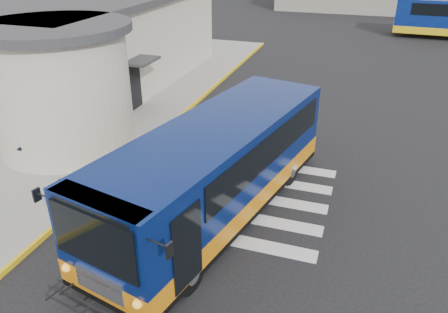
% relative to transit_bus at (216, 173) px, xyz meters
% --- Properties ---
extents(ground, '(140.00, 140.00, 0.00)m').
position_rel_transit_bus_xyz_m(ground, '(-0.20, 2.04, -1.41)').
color(ground, black).
rests_on(ground, ground).
extents(sidewalk, '(10.00, 34.00, 0.15)m').
position_rel_transit_bus_xyz_m(sidewalk, '(-9.20, 6.04, -1.34)').
color(sidewalk, gray).
rests_on(sidewalk, ground).
extents(curb_strip, '(0.12, 34.00, 0.16)m').
position_rel_transit_bus_xyz_m(curb_strip, '(-4.25, 6.04, -1.33)').
color(curb_strip, yellow).
rests_on(curb_strip, ground).
extents(station_building, '(12.70, 18.70, 4.80)m').
position_rel_transit_bus_xyz_m(station_building, '(-11.04, 8.94, 1.15)').
color(station_building, '#BBB29F').
rests_on(station_building, ground).
extents(crosswalk, '(8.00, 5.35, 0.01)m').
position_rel_transit_bus_xyz_m(crosswalk, '(-0.70, 1.24, -1.41)').
color(crosswalk, silver).
rests_on(crosswalk, ground).
extents(transit_bus, '(5.28, 10.79, 2.96)m').
position_rel_transit_bus_xyz_m(transit_bus, '(0.00, 0.00, 0.00)').
color(transit_bus, '#071752').
rests_on(transit_bus, ground).
extents(pedestrian_b, '(0.70, 0.89, 1.80)m').
position_rel_transit_bus_xyz_m(pedestrian_b, '(-7.24, 0.29, -0.37)').
color(pedestrian_b, black).
rests_on(pedestrian_b, sidewalk).
extents(bollard, '(0.09, 0.09, 1.11)m').
position_rel_transit_bus_xyz_m(bollard, '(-4.40, -1.59, -0.71)').
color(bollard, black).
rests_on(bollard, sidewalk).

